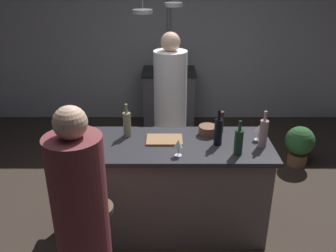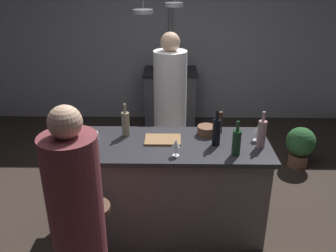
% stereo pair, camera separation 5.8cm
% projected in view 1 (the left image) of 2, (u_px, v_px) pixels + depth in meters
% --- Properties ---
extents(ground_plane, '(9.00, 9.00, 0.00)m').
position_uv_depth(ground_plane, '(168.00, 225.00, 3.53)').
color(ground_plane, '#382D26').
extents(back_wall, '(6.40, 0.16, 2.60)m').
position_uv_depth(back_wall, '(167.00, 38.00, 5.61)').
color(back_wall, '#9EA3A8').
rests_on(back_wall, ground_plane).
extents(kitchen_island, '(1.80, 0.72, 0.90)m').
position_uv_depth(kitchen_island, '(168.00, 186.00, 3.35)').
color(kitchen_island, slate).
rests_on(kitchen_island, ground_plane).
extents(stove_range, '(0.80, 0.64, 0.89)m').
position_uv_depth(stove_range, '(167.00, 98.00, 5.59)').
color(stove_range, '#47474C').
rests_on(stove_range, ground_plane).
extents(chef, '(0.36, 0.36, 1.71)m').
position_uv_depth(chef, '(169.00, 115.00, 4.06)').
color(chef, white).
rests_on(chef, ground_plane).
extents(bar_stool_left, '(0.28, 0.28, 0.68)m').
position_uv_depth(bar_stool_left, '(98.00, 239.00, 2.81)').
color(bar_stool_left, '#4C4C51').
rests_on(bar_stool_left, ground_plane).
extents(guest_left, '(0.34, 0.34, 1.63)m').
position_uv_depth(guest_left, '(82.00, 234.00, 2.31)').
color(guest_left, brown).
rests_on(guest_left, ground_plane).
extents(overhead_pot_rack, '(0.57, 1.45, 2.17)m').
position_uv_depth(overhead_pot_rack, '(163.00, 26.00, 4.75)').
color(overhead_pot_rack, gray).
rests_on(overhead_pot_rack, ground_plane).
extents(potted_plant, '(0.36, 0.36, 0.52)m').
position_uv_depth(potted_plant, '(298.00, 143.00, 4.50)').
color(potted_plant, brown).
rests_on(potted_plant, ground_plane).
extents(cutting_board, '(0.32, 0.22, 0.02)m').
position_uv_depth(cutting_board, '(163.00, 140.00, 3.21)').
color(cutting_board, '#997047').
rests_on(cutting_board, kitchen_island).
extents(pepper_mill, '(0.05, 0.05, 0.21)m').
position_uv_depth(pepper_mill, '(220.00, 122.00, 3.34)').
color(pepper_mill, '#382319').
rests_on(pepper_mill, kitchen_island).
extents(wine_bottle_amber, '(0.07, 0.07, 0.29)m').
position_uv_depth(wine_bottle_amber, '(73.00, 140.00, 2.97)').
color(wine_bottle_amber, brown).
rests_on(wine_bottle_amber, kitchen_island).
extents(wine_bottle_green, '(0.07, 0.07, 0.30)m').
position_uv_depth(wine_bottle_green, '(237.00, 142.00, 2.94)').
color(wine_bottle_green, '#193D23').
rests_on(wine_bottle_green, kitchen_island).
extents(wine_bottle_dark, '(0.07, 0.07, 0.32)m').
position_uv_depth(wine_bottle_dark, '(217.00, 131.00, 3.10)').
color(wine_bottle_dark, black).
rests_on(wine_bottle_dark, kitchen_island).
extents(wine_bottle_rose, '(0.07, 0.07, 0.32)m').
position_uv_depth(wine_bottle_rose, '(262.00, 133.00, 3.07)').
color(wine_bottle_rose, '#B78C8E').
rests_on(wine_bottle_rose, kitchen_island).
extents(wine_bottle_white, '(0.07, 0.07, 0.31)m').
position_uv_depth(wine_bottle_white, '(125.00, 124.00, 3.26)').
color(wine_bottle_white, gray).
rests_on(wine_bottle_white, kitchen_island).
extents(wine_glass_near_right_guest, '(0.07, 0.07, 0.15)m').
position_uv_depth(wine_glass_near_right_guest, '(257.00, 129.00, 3.19)').
color(wine_glass_near_right_guest, silver).
rests_on(wine_glass_near_right_guest, kitchen_island).
extents(wine_glass_near_left_guest, '(0.07, 0.07, 0.15)m').
position_uv_depth(wine_glass_near_left_guest, '(177.00, 144.00, 2.92)').
color(wine_glass_near_left_guest, silver).
rests_on(wine_glass_near_left_guest, kitchen_island).
extents(mixing_bowl_steel, '(0.17, 0.17, 0.06)m').
position_uv_depth(mixing_bowl_steel, '(89.00, 137.00, 3.21)').
color(mixing_bowl_steel, '#B7B7BC').
rests_on(mixing_bowl_steel, kitchen_island).
extents(mixing_bowl_wooden, '(0.17, 0.17, 0.08)m').
position_uv_depth(mixing_bowl_wooden, '(206.00, 130.00, 3.32)').
color(mixing_bowl_wooden, brown).
rests_on(mixing_bowl_wooden, kitchen_island).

